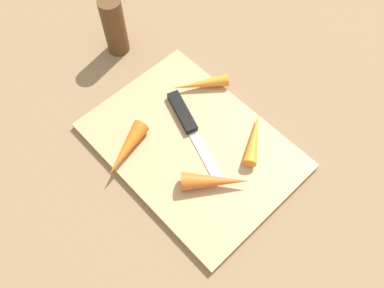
% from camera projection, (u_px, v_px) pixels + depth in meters
% --- Properties ---
extents(ground_plane, '(1.40, 1.40, 0.00)m').
position_uv_depth(ground_plane, '(192.00, 147.00, 0.72)').
color(ground_plane, '#8C6D4C').
extents(cutting_board, '(0.36, 0.26, 0.01)m').
position_uv_depth(cutting_board, '(192.00, 146.00, 0.71)').
color(cutting_board, tan).
rests_on(cutting_board, ground_plane).
extents(knife, '(0.20, 0.08, 0.01)m').
position_uv_depth(knife, '(185.00, 118.00, 0.73)').
color(knife, '#B7B7BC').
rests_on(knife, cutting_board).
extents(carrot_longest, '(0.10, 0.10, 0.03)m').
position_uv_depth(carrot_longest, '(215.00, 181.00, 0.66)').
color(carrot_longest, orange).
rests_on(carrot_longest, cutting_board).
extents(carrot_long, '(0.08, 0.10, 0.02)m').
position_uv_depth(carrot_long, '(200.00, 84.00, 0.76)').
color(carrot_long, orange).
rests_on(carrot_long, cutting_board).
extents(carrot_shortest, '(0.08, 0.10, 0.02)m').
position_uv_depth(carrot_shortest, '(254.00, 138.00, 0.70)').
color(carrot_shortest, orange).
rests_on(carrot_shortest, cutting_board).
extents(carrot_short, '(0.06, 0.11, 0.03)m').
position_uv_depth(carrot_short, '(126.00, 149.00, 0.69)').
color(carrot_short, orange).
rests_on(carrot_short, cutting_board).
extents(pepper_grinder, '(0.04, 0.04, 0.12)m').
position_uv_depth(pepper_grinder, '(114.00, 26.00, 0.78)').
color(pepper_grinder, brown).
rests_on(pepper_grinder, ground_plane).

